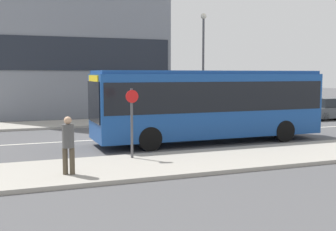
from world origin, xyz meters
name	(u,v)px	position (x,y,z in m)	size (l,w,h in m)	color
ground_plane	(124,138)	(0.00, 0.00, 0.00)	(120.00, 120.00, 0.00)	#4F4F51
sidewalk_near	(173,163)	(0.00, -6.25, 0.07)	(44.00, 3.50, 0.13)	#A39E93
sidewalk_far	(97,123)	(0.00, 6.25, 0.07)	(44.00, 3.50, 0.13)	#A39E93
lane_centerline	(124,138)	(0.00, 0.00, 0.00)	(41.80, 0.16, 0.01)	silver
apartment_block_left_tower	(76,5)	(-0.24, 11.68, 7.92)	(12.70, 4.44, 15.85)	gray
city_bus	(209,101)	(3.29, -2.32, 1.82)	(10.27, 2.59, 3.17)	#194793
parked_car_0	(332,109)	(15.33, 3.31, 0.67)	(4.40, 1.89, 1.43)	#4C5156
pedestrian_near_stop	(68,142)	(-3.48, -6.84, 1.09)	(0.34, 0.34, 1.68)	#4C4233
bus_stop_sign	(132,117)	(-1.09, -5.18, 1.54)	(0.44, 0.12, 2.40)	#4C4C51
street_lamp	(203,55)	(6.82, 5.60, 4.25)	(0.36, 0.36, 6.74)	#4C4C51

